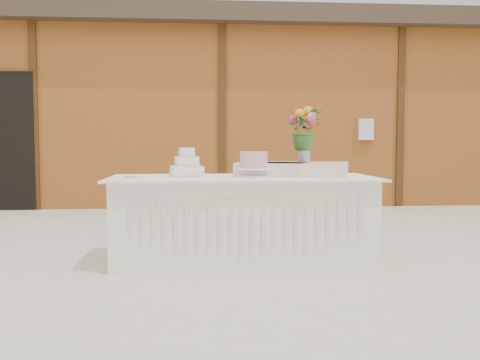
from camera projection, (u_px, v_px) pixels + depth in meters
name	position (u px, v px, depth m)	size (l,w,h in m)	color
ground	(243.00, 261.00, 4.88)	(80.00, 80.00, 0.00)	beige
barn	(217.00, 113.00, 10.72)	(12.60, 4.60, 3.30)	brown
cake_table	(243.00, 219.00, 4.85)	(2.40, 1.00, 0.77)	white
wedding_cake	(187.00, 167.00, 4.87)	(0.33, 0.33, 0.26)	white
pink_cake_stand	(254.00, 163.00, 4.77)	(0.32, 0.32, 0.23)	white
satin_runner	(293.00, 169.00, 4.94)	(1.00, 0.58, 0.13)	#F9D3C8
flower_vase	(304.00, 154.00, 5.01)	(0.12, 0.12, 0.16)	silver
bouquet	(304.00, 125.00, 4.99)	(0.34, 0.30, 0.38)	#386528
loose_flowers	(130.00, 176.00, 4.79)	(0.13, 0.31, 0.02)	#CA7B96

